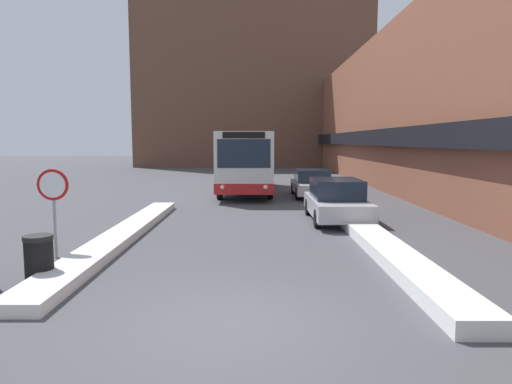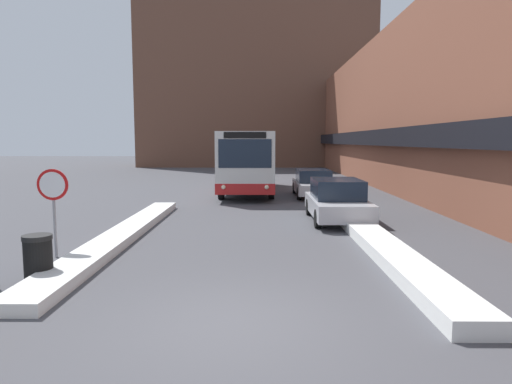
{
  "view_description": "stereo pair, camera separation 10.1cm",
  "coord_description": "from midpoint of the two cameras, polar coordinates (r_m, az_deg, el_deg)",
  "views": [
    {
      "loc": [
        0.32,
        -6.87,
        2.85
      ],
      "look_at": [
        0.31,
        7.56,
        1.24
      ],
      "focal_mm": 32.0,
      "sensor_mm": 36.0,
      "label": 1
    },
    {
      "loc": [
        0.42,
        -6.87,
        2.85
      ],
      "look_at": [
        0.31,
        7.56,
        1.24
      ],
      "focal_mm": 32.0,
      "sensor_mm": 36.0,
      "label": 2
    }
  ],
  "objects": [
    {
      "name": "building_row_right",
      "position": [
        32.38,
        17.52,
        9.19
      ],
      "size": [
        5.5,
        60.0,
        9.24
      ],
      "color": "brown",
      "rests_on": "ground_plane"
    },
    {
      "name": "parked_car_middle",
      "position": [
        23.73,
        6.88,
        1.12
      ],
      "size": [
        1.89,
        4.35,
        1.39
      ],
      "color": "#B7B7BC",
      "rests_on": "ground_plane"
    },
    {
      "name": "snow_bank_left",
      "position": [
        14.0,
        -16.51,
        -5.13
      ],
      "size": [
        0.9,
        12.19,
        0.25
      ],
      "color": "silver",
      "rests_on": "ground_plane"
    },
    {
      "name": "trash_bin",
      "position": [
        10.4,
        -25.73,
        -7.44
      ],
      "size": [
        0.59,
        0.59,
        0.95
      ],
      "color": "black",
      "rests_on": "ground_plane"
    },
    {
      "name": "snow_bank_right",
      "position": [
        13.39,
        14.06,
        -5.41
      ],
      "size": [
        0.9,
        13.01,
        0.32
      ],
      "color": "silver",
      "rests_on": "ground_plane"
    },
    {
      "name": "ground_plane",
      "position": [
        7.45,
        -2.91,
        -16.14
      ],
      "size": [
        160.0,
        160.0,
        0.0
      ],
      "primitive_type": "plane",
      "color": "#47474C"
    },
    {
      "name": "building_backdrop_far",
      "position": [
        53.6,
        -0.38,
        13.36
      ],
      "size": [
        26.0,
        8.0,
        18.73
      ],
      "color": "brown",
      "rests_on": "ground_plane"
    },
    {
      "name": "stop_sign",
      "position": [
        12.07,
        -24.21,
        -0.23
      ],
      "size": [
        0.76,
        0.08,
        2.18
      ],
      "color": "gray",
      "rests_on": "ground_plane"
    },
    {
      "name": "city_bus",
      "position": [
        25.46,
        -1.32,
        3.97
      ],
      "size": [
        2.74,
        10.25,
        3.3
      ],
      "color": "silver",
      "rests_on": "ground_plane"
    },
    {
      "name": "parked_car_front",
      "position": [
        16.56,
        9.88,
        -1.02
      ],
      "size": [
        1.91,
        4.3,
        1.5
      ],
      "color": "#B7B7BC",
      "rests_on": "ground_plane"
    }
  ]
}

